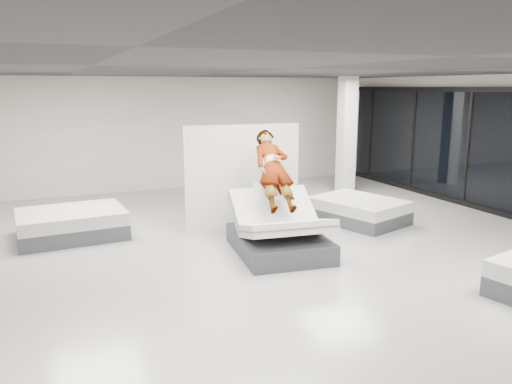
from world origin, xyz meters
The scene contains 8 objects.
room centered at (0.00, 0.00, 1.60)m, with size 14.00×14.04×3.20m.
hero_bed centered at (0.05, 0.51, 0.38)m, with size 1.71×2.13×1.18m.
person centered at (0.09, 0.82, 1.25)m, with size 0.67×0.44×1.82m, color slate.
remote centered at (0.27, 0.45, 1.02)m, with size 0.05×0.14×0.03m, color black.
divider_panel centered at (0.01, 2.12, 1.09)m, with size 2.40×0.11×2.18m, color silver.
flat_bed_right_far centered at (2.56, 1.71, 0.26)m, with size 1.92×2.21×0.51m.
flat_bed_left_far centered at (-3.31, 2.95, 0.27)m, with size 2.08×1.62×0.55m.
column centered at (4.00, 4.50, 1.60)m, with size 0.40×0.40×3.20m, color silver.
Camera 1 is at (-3.65, -7.20, 2.92)m, focal length 35.00 mm.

